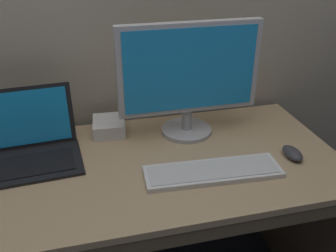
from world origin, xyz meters
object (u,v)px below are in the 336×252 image
(external_monitor, at_px, (189,75))
(external_drive_box, at_px, (109,126))
(wired_keyboard, at_px, (213,172))
(computer_mouse, at_px, (292,153))
(laptop_black, at_px, (29,145))

(external_monitor, height_order, external_drive_box, external_monitor)
(external_monitor, bearing_deg, wired_keyboard, -89.56)
(external_monitor, relative_size, wired_keyboard, 1.15)
(external_monitor, distance_m, wired_keyboard, 0.39)
(external_drive_box, bearing_deg, wired_keyboard, -50.98)
(wired_keyboard, distance_m, computer_mouse, 0.33)
(external_monitor, distance_m, computer_mouse, 0.49)
(laptop_black, relative_size, external_drive_box, 2.51)
(external_drive_box, bearing_deg, laptop_black, -156.79)
(laptop_black, relative_size, wired_keyboard, 0.77)
(laptop_black, bearing_deg, wired_keyboard, -22.77)
(laptop_black, distance_m, external_monitor, 0.65)
(laptop_black, xyz_separation_m, external_monitor, (0.62, 0.04, 0.20))
(external_monitor, bearing_deg, external_drive_box, 163.81)
(wired_keyboard, height_order, computer_mouse, computer_mouse)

